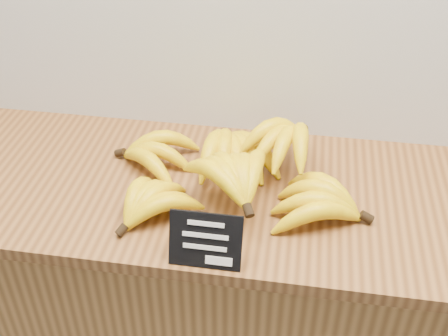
# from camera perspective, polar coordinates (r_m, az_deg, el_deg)

# --- Properties ---
(counter) EXTENTS (1.30, 0.50, 0.90)m
(counter) POSITION_cam_1_polar(r_m,az_deg,el_deg) (1.63, 0.29, -15.30)
(counter) COLOR #9C6932
(counter) RESTS_ON ground
(counter_top) EXTENTS (1.58, 0.54, 0.03)m
(counter_top) POSITION_cam_1_polar(r_m,az_deg,el_deg) (1.29, 0.35, -2.44)
(counter_top) COLOR brown
(counter_top) RESTS_ON counter
(chalkboard_sign) EXTENTS (0.14, 0.04, 0.11)m
(chalkboard_sign) POSITION_cam_1_polar(r_m,az_deg,el_deg) (1.07, -1.91, -7.40)
(chalkboard_sign) COLOR black
(chalkboard_sign) RESTS_ON counter_top
(banana_pile) EXTENTS (0.60, 0.40, 0.13)m
(banana_pile) POSITION_cam_1_polar(r_m,az_deg,el_deg) (1.25, 1.12, -0.16)
(banana_pile) COLOR yellow
(banana_pile) RESTS_ON counter_top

